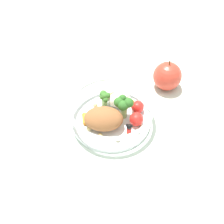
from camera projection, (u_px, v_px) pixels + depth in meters
ground_plane at (113, 126)px, 0.72m from camera, size 2.40×2.40×0.00m
food_container at (113, 112)px, 0.71m from camera, size 0.20×0.20×0.07m
loose_apple at (167, 76)px, 0.79m from camera, size 0.08×0.08×0.09m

